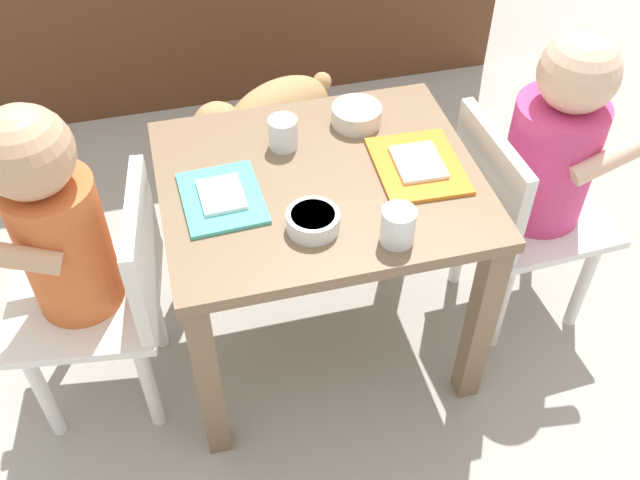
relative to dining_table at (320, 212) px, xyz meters
The scene contains 11 objects.
ground_plane 0.38m from the dining_table, ahead, with size 7.00×7.00×0.00m, color #9E998E.
dining_table is the anchor object (origin of this frame).
seated_child_left 0.46m from the dining_table, behind, with size 0.32×0.32×0.71m.
seated_child_right 0.46m from the dining_table, ahead, with size 0.29×0.29×0.70m.
dog 0.56m from the dining_table, 90.45° to the left, with size 0.41×0.29×0.33m.
food_tray_left 0.21m from the dining_table, behind, with size 0.15×0.18×0.02m.
food_tray_right 0.21m from the dining_table, ahead, with size 0.16×0.20×0.02m.
water_cup_left 0.24m from the dining_table, 65.88° to the right, with size 0.06×0.06×0.07m.
water_cup_right 0.16m from the dining_table, 112.57° to the left, with size 0.06×0.06×0.06m.
cereal_bowl_right_side 0.17m from the dining_table, 109.32° to the right, with size 0.09×0.09×0.03m.
veggie_bowl_far 0.21m from the dining_table, 52.57° to the left, with size 0.10×0.10×0.04m.
Camera 1 is at (-0.25, -0.99, 1.33)m, focal length 40.76 mm.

